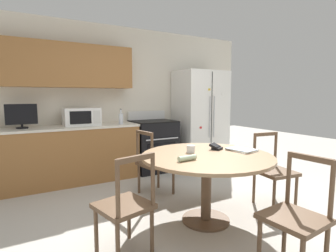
{
  "coord_description": "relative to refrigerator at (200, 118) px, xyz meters",
  "views": [
    {
      "loc": [
        -1.68,
        -2.0,
        1.37
      ],
      "look_at": [
        0.11,
        1.15,
        0.95
      ],
      "focal_mm": 28.0,
      "sensor_mm": 36.0,
      "label": 1
    }
  ],
  "objects": [
    {
      "name": "dining_chair_far",
      "position": [
        -1.57,
        -1.06,
        -0.49
      ],
      "size": [
        0.48,
        0.48,
        0.9
      ],
      "rotation": [
        0.0,
        0.0,
        4.88
      ],
      "color": "brown",
      "rests_on": "ground_plane"
    },
    {
      "name": "mail_stack",
      "position": [
        -0.96,
        -2.09,
        -0.17
      ],
      "size": [
        0.27,
        0.34,
        0.02
      ],
      "color": "white",
      "rests_on": "dining_table"
    },
    {
      "name": "ground_plane",
      "position": [
        -1.47,
        -2.23,
        -0.93
      ],
      "size": [
        14.0,
        14.0,
        0.0
      ],
      "primitive_type": "plane",
      "color": "#B2ADA3"
    },
    {
      "name": "dining_chair_right",
      "position": [
        -0.43,
        -2.12,
        -0.49
      ],
      "size": [
        0.47,
        0.47,
        0.9
      ],
      "rotation": [
        0.0,
        0.0,
        3.01
      ],
      "color": "brown",
      "rests_on": "ground_plane"
    },
    {
      "name": "refrigerator",
      "position": [
        0.0,
        0.0,
        0.0
      ],
      "size": [
        0.94,
        0.73,
        1.85
      ],
      "color": "white",
      "rests_on": "ground_plane"
    },
    {
      "name": "oven_range",
      "position": [
        -1.03,
        0.04,
        -0.46
      ],
      "size": [
        0.76,
        0.68,
        1.08
      ],
      "color": "black",
      "rests_on": "ground_plane"
    },
    {
      "name": "dining_table",
      "position": [
        -1.43,
        -2.05,
        -0.3
      ],
      "size": [
        1.4,
        1.4,
        0.74
      ],
      "color": "#997551",
      "rests_on": "ground_plane"
    },
    {
      "name": "countertop_tv",
      "position": [
        -3.13,
        0.07,
        0.16
      ],
      "size": [
        0.41,
        0.16,
        0.35
      ],
      "color": "black",
      "rests_on": "kitchen_counter"
    },
    {
      "name": "microwave",
      "position": [
        -2.29,
        0.07,
        0.11
      ],
      "size": [
        0.55,
        0.37,
        0.28
      ],
      "color": "white",
      "rests_on": "kitchen_counter"
    },
    {
      "name": "counter_bottle",
      "position": [
        -1.68,
        -0.05,
        0.07
      ],
      "size": [
        0.07,
        0.07,
        0.25
      ],
      "color": "silver",
      "rests_on": "kitchen_counter"
    },
    {
      "name": "dining_chair_left",
      "position": [
        -2.41,
        -2.2,
        -0.49
      ],
      "size": [
        0.51,
        0.51,
        0.9
      ],
      "rotation": [
        0.0,
        0.0,
        6.52
      ],
      "color": "brown",
      "rests_on": "ground_plane"
    },
    {
      "name": "candle_glass",
      "position": [
        -1.52,
        -1.87,
        -0.15
      ],
      "size": [
        0.09,
        0.09,
        0.08
      ],
      "color": "silver",
      "rests_on": "dining_table"
    },
    {
      "name": "back_wall",
      "position": [
        -1.77,
        0.36,
        0.52
      ],
      "size": [
        5.2,
        0.44,
        2.6
      ],
      "color": "silver",
      "rests_on": "ground_plane"
    },
    {
      "name": "kitchen_counter",
      "position": [
        -2.55,
        0.06,
        -0.47
      ],
      "size": [
        2.26,
        0.64,
        0.9
      ],
      "color": "#936033",
      "rests_on": "ground_plane"
    },
    {
      "name": "wallet",
      "position": [
        -1.17,
        -1.88,
        -0.16
      ],
      "size": [
        0.16,
        0.17,
        0.07
      ],
      "color": "black",
      "rests_on": "dining_table"
    },
    {
      "name": "dining_chair_near",
      "position": [
        -1.33,
        -3.04,
        -0.49
      ],
      "size": [
        0.45,
        0.45,
        0.9
      ],
      "rotation": [
        0.0,
        0.0,
        1.64
      ],
      "color": "brown",
      "rests_on": "ground_plane"
    },
    {
      "name": "folded_napkin",
      "position": [
        -1.76,
        -2.16,
        -0.16
      ],
      "size": [
        0.2,
        0.06,
        0.05
      ],
      "color": "beige",
      "rests_on": "dining_table"
    }
  ]
}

